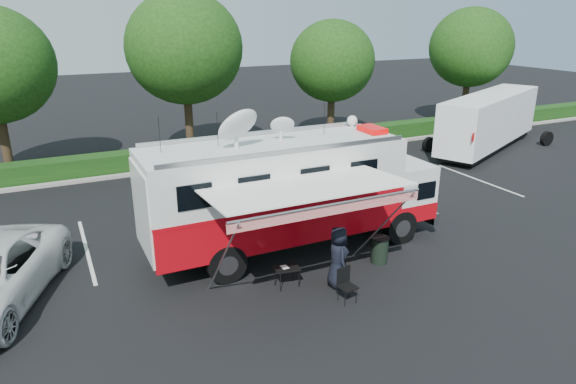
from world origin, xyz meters
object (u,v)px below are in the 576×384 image
(trash_bin, at_px, (380,250))
(semi_trailer, at_px, (489,121))
(command_truck, at_px, (292,192))
(folding_table, at_px, (287,269))

(trash_bin, xyz_separation_m, semi_trailer, (14.39, 9.41, 1.27))
(semi_trailer, bearing_deg, trash_bin, -146.80)
(trash_bin, relative_size, semi_trailer, 0.08)
(command_truck, height_order, semi_trailer, command_truck)
(folding_table, relative_size, semi_trailer, 0.08)
(command_truck, xyz_separation_m, folding_table, (-1.28, -2.26, -1.50))
(command_truck, height_order, folding_table, command_truck)
(command_truck, distance_m, semi_trailer, 18.03)
(folding_table, height_order, trash_bin, trash_bin)
(command_truck, bearing_deg, trash_bin, -45.49)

